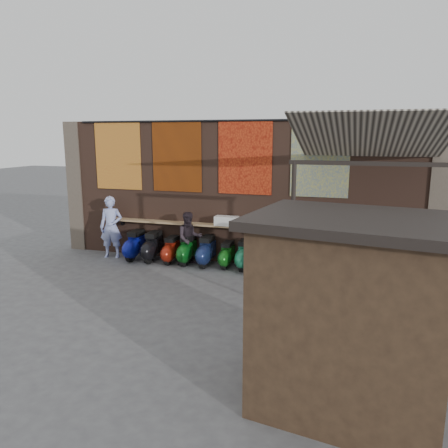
# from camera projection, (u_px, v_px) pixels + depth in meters

# --- Properties ---
(ground) EXTENTS (70.00, 70.00, 0.00)m
(ground) POSITION_uv_depth(u_px,v_px,m) (204.00, 292.00, 10.19)
(ground) COLOR #474749
(ground) RESTS_ON ground
(brick_wall) EXTENTS (10.00, 0.40, 4.00)m
(brick_wall) POSITION_uv_depth(u_px,v_px,m) (236.00, 193.00, 12.31)
(brick_wall) COLOR brown
(brick_wall) RESTS_ON ground
(pier_left) EXTENTS (0.50, 0.50, 4.00)m
(pier_left) POSITION_uv_depth(u_px,v_px,m) (79.00, 186.00, 13.84)
(pier_left) COLOR #4C4238
(pier_left) RESTS_ON ground
(pier_right) EXTENTS (0.50, 0.50, 4.00)m
(pier_right) POSITION_uv_depth(u_px,v_px,m) (438.00, 201.00, 10.78)
(pier_right) COLOR #4C4238
(pier_right) RESTS_ON ground
(eating_counter) EXTENTS (8.00, 0.32, 0.05)m
(eating_counter) POSITION_uv_depth(u_px,v_px,m) (232.00, 226.00, 12.14)
(eating_counter) COLOR #9E7A51
(eating_counter) RESTS_ON brick_wall
(shelf_box) EXTENTS (0.66, 0.29, 0.26)m
(shelf_box) POSITION_uv_depth(u_px,v_px,m) (227.00, 221.00, 12.13)
(shelf_box) COLOR white
(shelf_box) RESTS_ON eating_counter
(tapestry_redgold) EXTENTS (1.50, 0.02, 2.00)m
(tapestry_redgold) POSITION_uv_depth(u_px,v_px,m) (118.00, 156.00, 12.96)
(tapestry_redgold) COLOR maroon
(tapestry_redgold) RESTS_ON brick_wall
(tapestry_sun) EXTENTS (1.50, 0.02, 2.00)m
(tapestry_sun) POSITION_uv_depth(u_px,v_px,m) (177.00, 156.00, 12.41)
(tapestry_sun) COLOR #B8460A
(tapestry_sun) RESTS_ON brick_wall
(tapestry_orange) EXTENTS (1.50, 0.02, 2.00)m
(tapestry_orange) POSITION_uv_depth(u_px,v_px,m) (245.00, 157.00, 11.82)
(tapestry_orange) COLOR #BB3A17
(tapestry_orange) RESTS_ON brick_wall
(tapestry_multi) EXTENTS (1.50, 0.02, 2.00)m
(tapestry_multi) POSITION_uv_depth(u_px,v_px,m) (320.00, 159.00, 11.23)
(tapestry_multi) COLOR #294798
(tapestry_multi) RESTS_ON brick_wall
(hang_rail) EXTENTS (9.50, 0.06, 0.06)m
(hang_rail) POSITION_uv_depth(u_px,v_px,m) (234.00, 120.00, 11.70)
(hang_rail) COLOR black
(hang_rail) RESTS_ON brick_wall
(scooter_stool_0) EXTENTS (0.40, 0.89, 0.84)m
(scooter_stool_0) POSITION_uv_depth(u_px,v_px,m) (135.00, 245.00, 12.79)
(scooter_stool_0) COLOR navy
(scooter_stool_0) RESTS_ON ground
(scooter_stool_1) EXTENTS (0.40, 0.89, 0.84)m
(scooter_stool_1) POSITION_uv_depth(u_px,v_px,m) (153.00, 247.00, 12.63)
(scooter_stool_1) COLOR black
(scooter_stool_1) RESTS_ON ground
(scooter_stool_2) EXTENTS (0.35, 0.79, 0.75)m
(scooter_stool_2) POSITION_uv_depth(u_px,v_px,m) (171.00, 250.00, 12.45)
(scooter_stool_2) COLOR maroon
(scooter_stool_2) RESTS_ON ground
(scooter_stool_3) EXTENTS (0.38, 0.85, 0.80)m
(scooter_stool_3) POSITION_uv_depth(u_px,v_px,m) (187.00, 250.00, 12.35)
(scooter_stool_3) COLOR #0B5014
(scooter_stool_3) RESTS_ON ground
(scooter_stool_4) EXTENTS (0.39, 0.87, 0.83)m
(scooter_stool_4) POSITION_uv_depth(u_px,v_px,m) (206.00, 251.00, 12.16)
(scooter_stool_4) COLOR #131E48
(scooter_stool_4) RESTS_ON ground
(scooter_stool_5) EXTENTS (0.34, 0.75, 0.71)m
(scooter_stool_5) POSITION_uv_depth(u_px,v_px,m) (227.00, 255.00, 12.02)
(scooter_stool_5) COLOR #105414
(scooter_stool_5) RESTS_ON ground
(scooter_stool_6) EXTENTS (0.38, 0.84, 0.80)m
(scooter_stool_6) POSITION_uv_depth(u_px,v_px,m) (245.00, 255.00, 11.85)
(scooter_stool_6) COLOR #1B6E4A
(scooter_stool_6) RESTS_ON ground
(scooter_stool_7) EXTENTS (0.40, 0.89, 0.85)m
(scooter_stool_7) POSITION_uv_depth(u_px,v_px,m) (265.00, 256.00, 11.63)
(scooter_stool_7) COLOR #161F4E
(scooter_stool_7) RESTS_ON ground
(scooter_stool_8) EXTENTS (0.40, 0.88, 0.84)m
(scooter_stool_8) POSITION_uv_depth(u_px,v_px,m) (284.00, 258.00, 11.52)
(scooter_stool_8) COLOR #140C88
(scooter_stool_8) RESTS_ON ground
(scooter_stool_9) EXTENTS (0.32, 0.71, 0.67)m
(scooter_stool_9) POSITION_uv_depth(u_px,v_px,m) (306.00, 263.00, 11.34)
(scooter_stool_9) COLOR maroon
(scooter_stool_9) RESTS_ON ground
(diner_left) EXTENTS (0.76, 0.60, 1.84)m
(diner_left) POSITION_uv_depth(u_px,v_px,m) (111.00, 227.00, 12.95)
(diner_left) COLOR #9DA9E5
(diner_left) RESTS_ON ground
(diner_right) EXTENTS (0.92, 0.87, 1.50)m
(diner_right) POSITION_uv_depth(u_px,v_px,m) (189.00, 238.00, 12.25)
(diner_right) COLOR #281F25
(diner_right) RESTS_ON ground
(shopper_navy) EXTENTS (1.09, 0.99, 1.78)m
(shopper_navy) POSITION_uv_depth(u_px,v_px,m) (298.00, 254.00, 10.09)
(shopper_navy) COLOR black
(shopper_navy) RESTS_ON ground
(shopper_grey) EXTENTS (1.14, 0.87, 1.57)m
(shopper_grey) POSITION_uv_depth(u_px,v_px,m) (352.00, 269.00, 9.33)
(shopper_grey) COLOR #5A5B5F
(shopper_grey) RESTS_ON ground
(shopper_tan) EXTENTS (0.87, 0.83, 1.50)m
(shopper_tan) POSITION_uv_depth(u_px,v_px,m) (352.00, 258.00, 10.30)
(shopper_tan) COLOR #7D584F
(shopper_tan) RESTS_ON ground
(market_stall) EXTENTS (2.53, 2.05, 2.49)m
(market_stall) POSITION_uv_depth(u_px,v_px,m) (351.00, 320.00, 5.65)
(market_stall) COLOR black
(market_stall) RESTS_ON ground
(stall_roof) EXTENTS (2.84, 2.35, 0.12)m
(stall_roof) POSITION_uv_depth(u_px,v_px,m) (357.00, 221.00, 5.40)
(stall_roof) COLOR black
(stall_roof) RESTS_ON market_stall
(stall_sign) EXTENTS (1.19, 0.22, 0.50)m
(stall_sign) POSITION_uv_depth(u_px,v_px,m) (364.00, 261.00, 6.33)
(stall_sign) COLOR gold
(stall_sign) RESTS_ON market_stall
(stall_shelf) EXTENTS (1.90, 0.39, 0.06)m
(stall_shelf) POSITION_uv_depth(u_px,v_px,m) (360.00, 318.00, 6.50)
(stall_shelf) COLOR #473321
(stall_shelf) RESTS_ON market_stall
(awning_canvas) EXTENTS (3.20, 3.28, 0.97)m
(awning_canvas) POSITION_uv_depth(u_px,v_px,m) (371.00, 137.00, 9.29)
(awning_canvas) COLOR beige
(awning_canvas) RESTS_ON brick_wall
(awning_ledger) EXTENTS (3.30, 0.08, 0.12)m
(awning_ledger) POSITION_uv_depth(u_px,v_px,m) (371.00, 120.00, 10.70)
(awning_ledger) COLOR #33261C
(awning_ledger) RESTS_ON brick_wall
(awning_header) EXTENTS (3.00, 0.08, 0.08)m
(awning_header) POSITION_uv_depth(u_px,v_px,m) (371.00, 164.00, 7.98)
(awning_header) COLOR black
(awning_header) RESTS_ON awning_post_left
(awning_post_left) EXTENTS (0.09, 0.09, 3.10)m
(awning_post_left) POSITION_uv_depth(u_px,v_px,m) (292.00, 239.00, 8.70)
(awning_post_left) COLOR black
(awning_post_left) RESTS_ON ground
(awning_post_right) EXTENTS (0.09, 0.09, 3.10)m
(awning_post_right) POSITION_uv_depth(u_px,v_px,m) (447.00, 250.00, 7.88)
(awning_post_right) COLOR black
(awning_post_right) RESTS_ON ground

